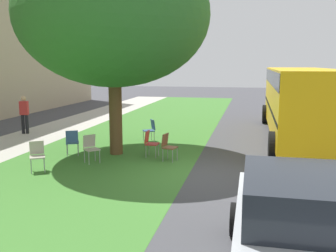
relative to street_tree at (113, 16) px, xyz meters
name	(u,v)px	position (x,y,z in m)	size (l,w,h in m)	color
ground	(196,174)	(-1.79, -3.06, -4.63)	(80.00, 80.00, 0.00)	#424247
grass_verge	(92,167)	(-1.79, 0.14, -4.63)	(48.00, 6.00, 0.01)	#3D752D
street_tree	(113,16)	(0.00, 0.00, 0.00)	(6.34, 6.34, 6.98)	brown
chair_0	(150,129)	(2.29, -0.61, -4.11)	(0.57, 0.58, 0.88)	#335184
chair_1	(72,141)	(-0.59, 1.35, -4.11)	(0.55, 0.55, 0.88)	#335184
chair_2	(150,142)	(-0.16, -1.26, -4.11)	(0.43, 0.43, 0.88)	#B7332D
chair_3	(91,147)	(-1.30, 0.36, -4.11)	(0.59, 0.59, 0.88)	#ADA393
chair_4	(37,154)	(-2.53, 1.48, -4.11)	(0.58, 0.57, 0.88)	#ADA393
chair_5	(168,145)	(-0.55, -1.95, -4.11)	(0.50, 0.50, 0.88)	brown
parked_car	(296,229)	(-6.94, -5.17, -3.80)	(3.70, 1.92, 1.65)	#ADB2B7
school_bus	(301,96)	(4.15, -6.50, -2.87)	(10.40, 2.80, 2.88)	yellow
pedestrian_0	(24,113)	(2.74, 5.29, -3.71)	(0.28, 0.40, 1.69)	black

